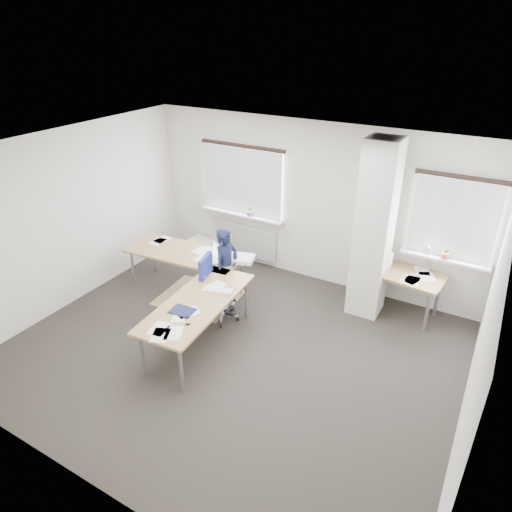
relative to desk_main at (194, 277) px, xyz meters
The scene contains 8 objects.
ground 1.29m from the desk_main, 25.77° to the right, with size 6.00×6.00×0.00m, color #282420.
room_shell 1.57m from the desk_main, ahead, with size 6.04×5.04×2.82m.
floor_mat 0.85m from the desk_main, 122.00° to the left, with size 1.27×1.08×0.01m, color #987D53.
white_crate 2.19m from the desk_main, 123.16° to the left, with size 0.52×0.36×0.31m, color white.
desk_main is the anchor object (origin of this frame).
desk_side 3.17m from the desk_main, 32.14° to the left, with size 1.47×0.86×1.22m.
task_chair 0.55m from the desk_main, 16.02° to the left, with size 0.59×0.57×1.06m.
person 0.59m from the desk_main, 64.87° to the left, with size 0.48×0.32×1.33m, color black.
Camera 1 is at (2.86, -4.31, 4.17)m, focal length 32.00 mm.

